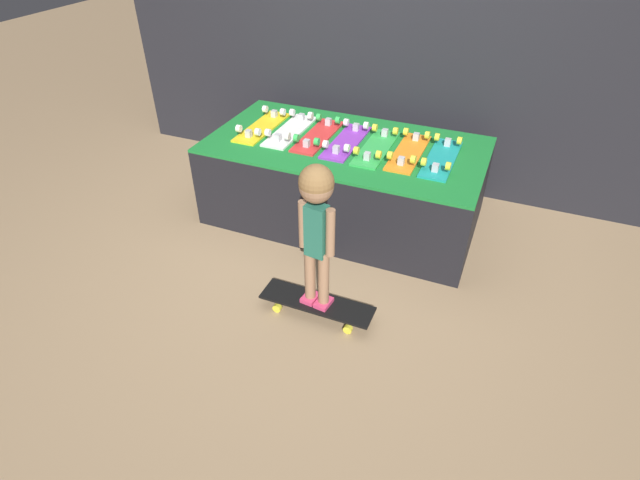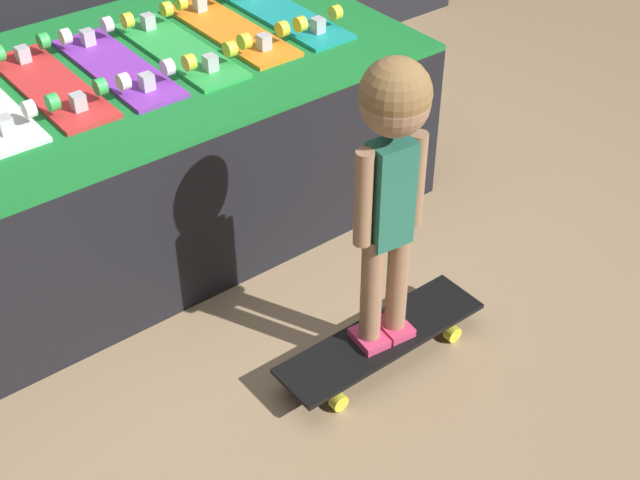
{
  "view_description": "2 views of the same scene",
  "coord_description": "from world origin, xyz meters",
  "px_view_note": "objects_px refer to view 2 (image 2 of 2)",
  "views": [
    {
      "loc": [
        1.08,
        -2.46,
        2.13
      ],
      "look_at": [
        0.11,
        -0.12,
        0.28
      ],
      "focal_mm": 28.0,
      "sensor_mm": 36.0,
      "label": 1
    },
    {
      "loc": [
        -1.11,
        -1.86,
        1.94
      ],
      "look_at": [
        0.17,
        -0.23,
        0.34
      ],
      "focal_mm": 50.0,
      "sensor_mm": 36.0,
      "label": 2
    }
  ],
  "objects_px": {
    "skateboard_on_floor": "(381,340)",
    "child": "(392,156)",
    "skateboard_purple_on_rack": "(117,64)",
    "skateboard_orange_on_rack": "(231,28)",
    "skateboard_teal_on_rack": "(284,12)",
    "skateboard_green_on_rack": "(178,47)",
    "skateboard_red_on_rack": "(50,83)"
  },
  "relations": [
    {
      "from": "skateboard_on_floor",
      "to": "child",
      "type": "xyz_separation_m",
      "value": [
        -0.0,
        -0.0,
        0.65
      ]
    },
    {
      "from": "skateboard_purple_on_rack",
      "to": "skateboard_orange_on_rack",
      "type": "bearing_deg",
      "value": 0.92
    },
    {
      "from": "skateboard_teal_on_rack",
      "to": "child",
      "type": "relative_size",
      "value": 0.68
    },
    {
      "from": "skateboard_on_floor",
      "to": "skateboard_green_on_rack",
      "type": "bearing_deg",
      "value": 90.2
    },
    {
      "from": "child",
      "to": "skateboard_orange_on_rack",
      "type": "bearing_deg",
      "value": 85.31
    },
    {
      "from": "skateboard_purple_on_rack",
      "to": "skateboard_green_on_rack",
      "type": "relative_size",
      "value": 1.0
    },
    {
      "from": "skateboard_green_on_rack",
      "to": "skateboard_teal_on_rack",
      "type": "distance_m",
      "value": 0.45
    },
    {
      "from": "skateboard_green_on_rack",
      "to": "skateboard_on_floor",
      "type": "xyz_separation_m",
      "value": [
        0.0,
        -1.06,
        -0.55
      ]
    },
    {
      "from": "skateboard_teal_on_rack",
      "to": "skateboard_green_on_rack",
      "type": "bearing_deg",
      "value": -178.33
    },
    {
      "from": "skateboard_green_on_rack",
      "to": "skateboard_on_floor",
      "type": "relative_size",
      "value": 0.89
    },
    {
      "from": "skateboard_orange_on_rack",
      "to": "skateboard_red_on_rack",
      "type": "bearing_deg",
      "value": 179.45
    },
    {
      "from": "skateboard_purple_on_rack",
      "to": "child",
      "type": "distance_m",
      "value": 1.11
    },
    {
      "from": "skateboard_purple_on_rack",
      "to": "skateboard_green_on_rack",
      "type": "bearing_deg",
      "value": -3.21
    },
    {
      "from": "skateboard_purple_on_rack",
      "to": "skateboard_red_on_rack",
      "type": "bearing_deg",
      "value": 176.53
    },
    {
      "from": "skateboard_on_floor",
      "to": "skateboard_teal_on_rack",
      "type": "bearing_deg",
      "value": 67.58
    },
    {
      "from": "skateboard_red_on_rack",
      "to": "skateboard_purple_on_rack",
      "type": "distance_m",
      "value": 0.22
    },
    {
      "from": "skateboard_purple_on_rack",
      "to": "skateboard_green_on_rack",
      "type": "distance_m",
      "value": 0.22
    },
    {
      "from": "skateboard_teal_on_rack",
      "to": "skateboard_purple_on_rack",
      "type": "bearing_deg",
      "value": -179.96
    },
    {
      "from": "skateboard_teal_on_rack",
      "to": "skateboard_orange_on_rack",
      "type": "bearing_deg",
      "value": 178.29
    },
    {
      "from": "skateboard_red_on_rack",
      "to": "skateboard_purple_on_rack",
      "type": "xyz_separation_m",
      "value": [
        0.22,
        -0.01,
        0.0
      ]
    },
    {
      "from": "skateboard_purple_on_rack",
      "to": "skateboard_green_on_rack",
      "type": "height_order",
      "value": "same"
    },
    {
      "from": "skateboard_green_on_rack",
      "to": "skateboard_orange_on_rack",
      "type": "height_order",
      "value": "same"
    },
    {
      "from": "skateboard_green_on_rack",
      "to": "skateboard_on_floor",
      "type": "height_order",
      "value": "skateboard_green_on_rack"
    },
    {
      "from": "skateboard_orange_on_rack",
      "to": "child",
      "type": "distance_m",
      "value": 1.11
    },
    {
      "from": "skateboard_teal_on_rack",
      "to": "child",
      "type": "height_order",
      "value": "child"
    },
    {
      "from": "skateboard_red_on_rack",
      "to": "skateboard_orange_on_rack",
      "type": "relative_size",
      "value": 1.0
    },
    {
      "from": "skateboard_green_on_rack",
      "to": "child",
      "type": "height_order",
      "value": "child"
    },
    {
      "from": "skateboard_green_on_rack",
      "to": "child",
      "type": "relative_size",
      "value": 0.68
    },
    {
      "from": "skateboard_on_floor",
      "to": "skateboard_red_on_rack",
      "type": "bearing_deg",
      "value": 112.51
    },
    {
      "from": "skateboard_purple_on_rack",
      "to": "skateboard_orange_on_rack",
      "type": "xyz_separation_m",
      "value": [
        0.45,
        0.01,
        0.0
      ]
    },
    {
      "from": "skateboard_teal_on_rack",
      "to": "child",
      "type": "bearing_deg",
      "value": -112.42
    },
    {
      "from": "skateboard_red_on_rack",
      "to": "skateboard_purple_on_rack",
      "type": "height_order",
      "value": "same"
    }
  ]
}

